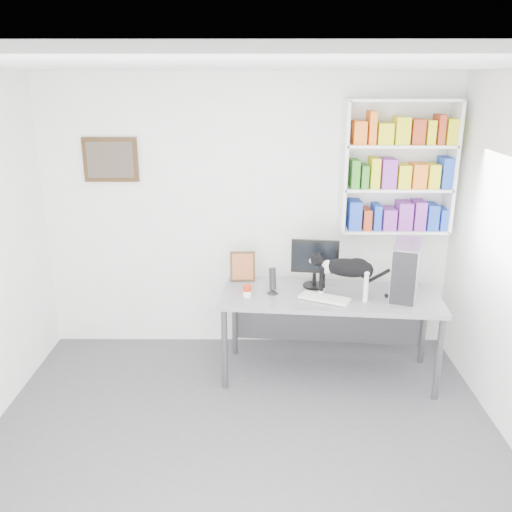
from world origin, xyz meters
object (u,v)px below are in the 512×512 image
desk (329,335)px  monitor (315,263)px  keyboard (325,298)px  speaker (273,280)px  leaning_print (243,266)px  bookshelf (398,167)px  cat (346,278)px  soup_can (247,291)px  pc_tower (406,270)px

desk → monitor: monitor is taller
keyboard → speaker: 0.49m
desk → leaning_print: leaning_print is taller
bookshelf → cat: (-0.54, -0.65, -0.85)m
monitor → speaker: monitor is taller
monitor → desk: bearing=-48.4°
soup_can → cat: (0.86, -0.03, 0.14)m
leaning_print → keyboard: bearing=-36.1°
pc_tower → speaker: 1.17m
monitor → speaker: (-0.39, -0.17, -0.11)m
pc_tower → leaning_print: 1.49m
desk → keyboard: (-0.07, -0.13, 0.42)m
monitor → soup_can: monitor is taller
leaning_print → soup_can: leaning_print is taller
soup_can → cat: 0.87m
desk → bookshelf: bearing=45.9°
keyboard → soup_can: (-0.67, 0.07, 0.04)m
monitor → cat: bearing=-41.8°
desk → cat: bearing=-33.3°
pc_tower → leaning_print: bearing=-175.3°
speaker → cat: (0.63, -0.11, 0.07)m
cat → bookshelf: bearing=65.9°
bookshelf → pc_tower: bookshelf is taller
bookshelf → desk: bookshelf is taller
keyboard → leaning_print: leaning_print is taller
desk → pc_tower: size_ratio=4.03×
pc_tower → soup_can: 1.40m
bookshelf → soup_can: bearing=-156.1°
monitor → leaning_print: bearing=173.9°
bookshelf → keyboard: bookshelf is taller
monitor → keyboard: size_ratio=1.05×
monitor → soup_can: bearing=-150.5°
pc_tower → leaning_print: size_ratio=1.64×
desk → soup_can: bearing=-170.0°
monitor → keyboard: bearing=-71.7°
bookshelf → soup_can: size_ratio=11.87×
desk → keyboard: size_ratio=4.44×
pc_tower → cat: 0.53m
keyboard → monitor: bearing=126.9°
monitor → soup_can: size_ratio=4.38×
soup_can → leaning_print: bearing=97.1°
desk → cat: 0.61m
speaker → monitor: bearing=8.9°
desk → pc_tower: bearing=3.0°
leaning_print → soup_can: size_ratio=2.79×
keyboard → cat: size_ratio=0.70×
speaker → leaning_print: 0.43m
speaker → desk: bearing=-17.1°
bookshelf → soup_can: (-1.39, -0.62, -0.99)m
leaning_print → soup_can: (0.05, -0.41, -0.09)m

